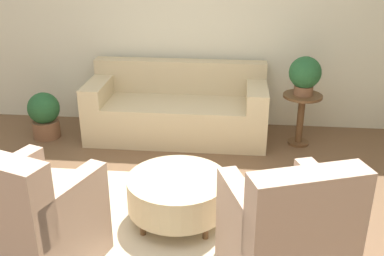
% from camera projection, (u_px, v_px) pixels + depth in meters
% --- Properties ---
extents(ground_plane, '(16.00, 16.00, 0.00)m').
position_uv_depth(ground_plane, '(167.00, 237.00, 3.69)').
color(ground_plane, brown).
extents(wall_back, '(9.04, 0.12, 2.80)m').
position_uv_depth(wall_back, '(197.00, 14.00, 5.50)').
color(wall_back, beige).
rests_on(wall_back, ground_plane).
extents(rug, '(2.87, 2.10, 0.01)m').
position_uv_depth(rug, '(167.00, 237.00, 3.68)').
color(rug, beige).
rests_on(rug, ground_plane).
extents(couch, '(2.12, 0.87, 0.88)m').
position_uv_depth(couch, '(177.00, 110.00, 5.46)').
color(couch, '#C6B289').
rests_on(couch, ground_plane).
extents(armchair_left, '(0.95, 0.95, 1.01)m').
position_uv_depth(armchair_left, '(32.00, 223.00, 3.20)').
color(armchair_left, tan).
rests_on(armchair_left, rug).
extents(armchair_right, '(0.95, 0.95, 1.01)m').
position_uv_depth(armchair_right, '(286.00, 239.00, 3.03)').
color(armchair_right, tan).
rests_on(armchair_right, rug).
extents(ottoman_table, '(0.86, 0.86, 0.40)m').
position_uv_depth(ottoman_table, '(178.00, 192.00, 3.82)').
color(ottoman_table, '#C6B289').
rests_on(ottoman_table, rug).
extents(side_table, '(0.45, 0.45, 0.62)m').
position_uv_depth(side_table, '(301.00, 112.00, 5.20)').
color(side_table, brown).
rests_on(side_table, ground_plane).
extents(potted_plant_on_side_table, '(0.36, 0.36, 0.44)m').
position_uv_depth(potted_plant_on_side_table, '(305.00, 74.00, 5.02)').
color(potted_plant_on_side_table, brown).
rests_on(potted_plant_on_side_table, side_table).
extents(potted_plant_floor, '(0.38, 0.38, 0.57)m').
position_uv_depth(potted_plant_floor, '(44.00, 114.00, 5.42)').
color(potted_plant_floor, brown).
rests_on(potted_plant_floor, ground_plane).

